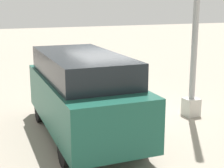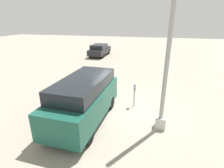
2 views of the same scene
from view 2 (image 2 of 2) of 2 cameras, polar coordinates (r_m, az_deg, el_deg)
The scene contains 5 objects.
ground_plane at distance 9.77m, azimuth 2.95°, elevation -8.30°, with size 80.00×80.00×0.00m, color gray.
parking_meter_near at distance 9.78m, azimuth 7.35°, elevation -2.11°, with size 0.22×0.15×1.32m.
lamp_post at distance 7.48m, azimuth 17.14°, elevation 3.18°, with size 0.44×0.44×6.98m.
parked_van at distance 8.40m, azimuth -9.12°, elevation -4.67°, with size 5.03×2.17×2.16m.
car_distant at distance 23.61m, azimuth -4.08°, elevation 11.09°, with size 4.59×1.90×1.54m.
Camera 2 is at (8.41, 1.54, 4.73)m, focal length 28.00 mm.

